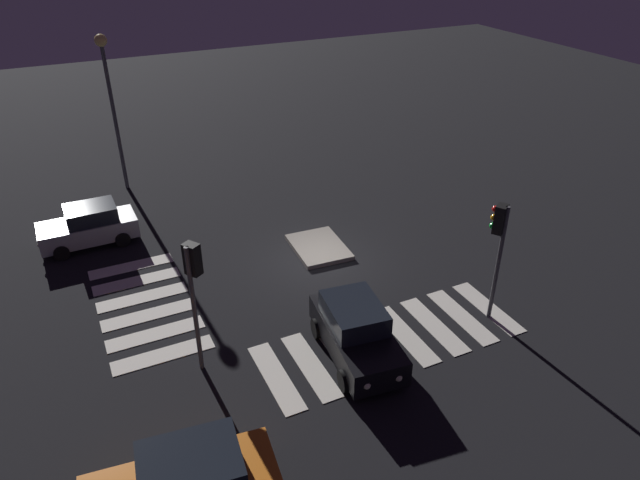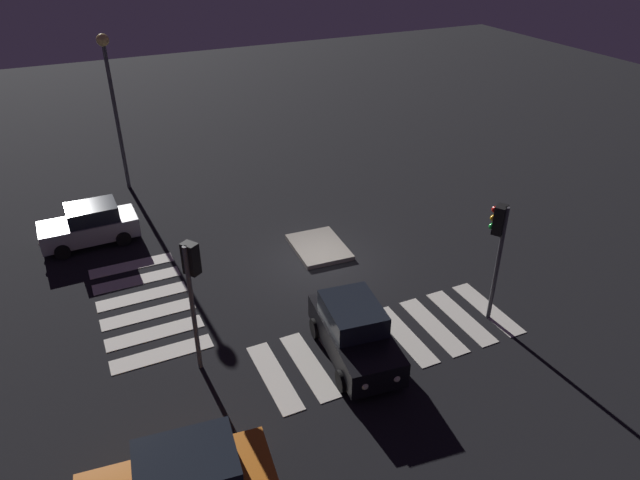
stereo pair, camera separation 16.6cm
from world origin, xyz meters
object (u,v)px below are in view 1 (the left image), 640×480
Objects in this scene: traffic_light_east at (194,277)px; street_lamp at (109,87)px; car_silver at (89,226)px; car_black at (356,332)px; traffic_island at (319,247)px; traffic_light_north at (499,234)px.

street_lamp is (-14.39, 0.05, 1.82)m from traffic_light_east.
car_silver is 0.91× the size of car_black.
traffic_island is at bearing 171.65° from car_black.
traffic_light_north reaches higher than traffic_island.
traffic_island is at bearing 32.53° from street_lamp.
street_lamp reaches higher than car_silver.
traffic_light_east is 0.58× the size of street_lamp.
traffic_island is 0.38× the size of street_lamp.
car_silver is at bearing 69.76° from traffic_light_east.
traffic_island is at bearing 4.06° from traffic_light_east.
car_black is 17.08m from street_lamp.
car_silver is 12.76m from car_black.
car_silver is 16.26m from traffic_light_north.
traffic_light_east is (-1.75, -9.45, 0.04)m from traffic_light_north.
traffic_light_east is (9.30, 2.23, 2.44)m from car_silver.
street_lamp reaches higher than traffic_island.
traffic_light_east is at bearing -0.21° from street_lamp.
traffic_light_north is at bearing 30.22° from street_lamp.
traffic_light_east is at bearing 102.26° from car_silver.
car_silver is at bearing 13.53° from traffic_light_north.
traffic_island is at bearing -6.41° from traffic_light_north.
car_black is 5.27m from traffic_light_east.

